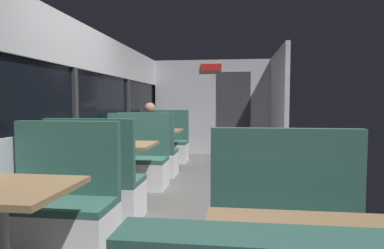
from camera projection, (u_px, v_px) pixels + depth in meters
ground_plane at (187, 206)px, 4.08m from camera, size 3.30×9.20×0.02m
carriage_window_panel_left at (74, 115)px, 4.19m from camera, size 0.09×8.48×2.30m
carriage_end_bulkhead at (214, 108)px, 8.15m from camera, size 2.90×0.11×2.30m
carriage_aisle_panel_right at (278, 108)px, 6.79m from camera, size 0.08×2.40×2.30m
bench_near_window_facing_entry at (59, 213)px, 2.80m from camera, size 0.95×0.50×1.10m
dining_table_mid_window at (119, 151)px, 4.24m from camera, size 0.90×0.70×0.74m
bench_mid_window_facing_end at (97, 189)px, 3.57m from camera, size 0.95×0.50×1.10m
bench_mid_window_facing_entry at (135, 165)px, 4.95m from camera, size 0.95×0.50×1.10m
dining_table_far_window at (158, 135)px, 6.39m from camera, size 0.90×0.70×0.74m
bench_far_window_facing_end at (149, 157)px, 5.72m from camera, size 0.95×0.50×1.10m
bench_far_window_facing_entry at (165, 146)px, 7.11m from camera, size 0.95×0.50×1.10m
seated_passenger at (150, 144)px, 5.78m from camera, size 0.47×0.55×1.26m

